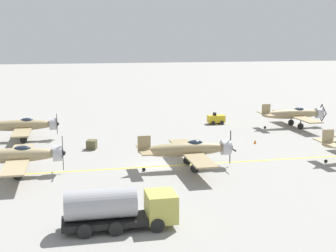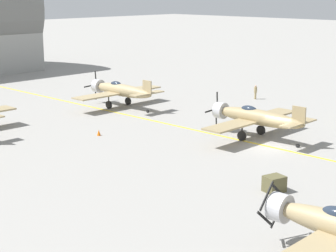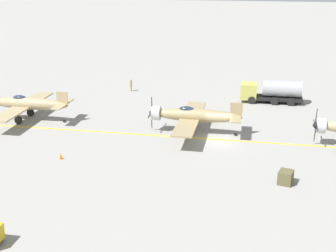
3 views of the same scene
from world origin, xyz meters
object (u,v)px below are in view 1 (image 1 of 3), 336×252
object	(u,v)px
airplane_near_center	(15,156)
traffic_cone	(255,142)
supply_crate_by_tanker	(92,145)
airplane_mid_center	(188,150)
fuel_tanker	(120,208)
airplane_far_left	(294,114)
airplane_near_left	(21,125)
tow_tractor	(216,119)

from	to	relation	value
airplane_near_center	traffic_cone	xyz separation A→B (m)	(-8.31, 28.18, -1.74)
traffic_cone	supply_crate_by_tanker	bearing A→B (deg)	-93.87
airplane_mid_center	fuel_tanker	world-z (taller)	airplane_mid_center
airplane_far_left	traffic_cone	world-z (taller)	airplane_far_left
airplane_near_center	traffic_cone	bearing A→B (deg)	107.14
airplane_near_left	tow_tractor	bearing A→B (deg)	89.63
tow_tractor	traffic_cone	size ratio (longest dim) A/B	4.73
fuel_tanker	airplane_far_left	bearing A→B (deg)	137.54
airplane_near_left	tow_tractor	world-z (taller)	airplane_near_left
fuel_tanker	airplane_near_center	bearing A→B (deg)	-150.00
tow_tractor	fuel_tanker	bearing A→B (deg)	-26.96
airplane_near_center	tow_tractor	bearing A→B (deg)	130.02
airplane_near_left	supply_crate_by_tanker	size ratio (longest dim) A/B	9.06
supply_crate_by_tanker	tow_tractor	bearing A→B (deg)	123.08
airplane_far_left	airplane_near_left	bearing A→B (deg)	-90.22
airplane_far_left	fuel_tanker	distance (m)	43.68
airplane_mid_center	traffic_cone	bearing A→B (deg)	140.20
airplane_far_left	traffic_cone	bearing A→B (deg)	-49.15
traffic_cone	airplane_near_center	bearing A→B (deg)	-73.57
airplane_near_center	supply_crate_by_tanker	world-z (taller)	airplane_near_center
airplane_near_left	traffic_cone	size ratio (longest dim) A/B	21.82
airplane_mid_center	airplane_far_left	distance (m)	27.97
airplane_far_left	traffic_cone	distance (m)	13.52
airplane_mid_center	airplane_far_left	world-z (taller)	airplane_mid_center
airplane_far_left	tow_tractor	xyz separation A→B (m)	(-5.19, -10.46, -1.22)
tow_tractor	supply_crate_by_tanker	distance (m)	23.63
airplane_near_left	fuel_tanker	size ratio (longest dim) A/B	1.50
supply_crate_by_tanker	traffic_cone	xyz separation A→B (m)	(1.38, 20.39, -0.28)
airplane_far_left	tow_tractor	distance (m)	11.74
airplane_near_center	fuel_tanker	bearing A→B (deg)	30.70
airplane_near_left	supply_crate_by_tanker	xyz separation A→B (m)	(6.62, 8.68, -1.46)
airplane_near_left	traffic_cone	distance (m)	30.20
fuel_tanker	tow_tractor	bearing A→B (deg)	153.04
airplane_near_left	supply_crate_by_tanker	world-z (taller)	airplane_near_left
airplane_far_left	supply_crate_by_tanker	bearing A→B (deg)	-77.53
supply_crate_by_tanker	traffic_cone	distance (m)	20.44
airplane_near_left	airplane_far_left	size ratio (longest dim) A/B	1.00
traffic_cone	tow_tractor	bearing A→B (deg)	-177.59
fuel_tanker	tow_tractor	size ratio (longest dim) A/B	3.08
tow_tractor	airplane_near_center	bearing A→B (deg)	-50.68
airplane_near_center	airplane_near_left	world-z (taller)	airplane_near_center
airplane_mid_center	supply_crate_by_tanker	size ratio (longest dim) A/B	9.06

